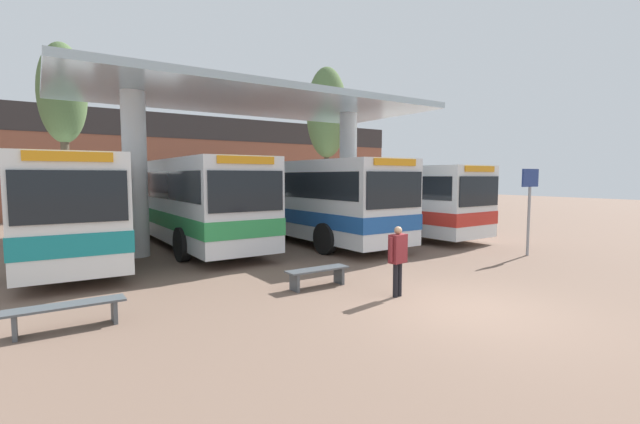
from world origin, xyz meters
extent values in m
plane|color=#755B4C|center=(0.00, 0.00, 0.00)|extent=(100.00, 100.00, 0.00)
cube|color=brown|center=(0.00, 25.30, 3.51)|extent=(40.00, 0.50, 7.01)
cube|color=#332D2D|center=(0.00, 25.30, 6.17)|extent=(40.00, 0.58, 1.68)
cylinder|color=silver|center=(-4.43, 9.79, 2.73)|extent=(0.77, 0.77, 5.47)
cylinder|color=silver|center=(4.43, 9.79, 2.73)|extent=(0.77, 0.77, 5.47)
cube|color=#9EB2BC|center=(0.00, 9.79, 5.59)|extent=(13.87, 6.48, 0.24)
cube|color=white|center=(-6.29, 11.57, 1.80)|extent=(3.02, 12.23, 2.94)
cube|color=black|center=(-6.29, 11.57, 2.35)|extent=(3.04, 11.74, 0.94)
cube|color=teal|center=(-6.29, 11.57, 1.13)|extent=(3.07, 12.27, 0.53)
cube|color=black|center=(-6.56, 5.48, 2.24)|extent=(2.30, 0.16, 1.17)
cube|color=orange|center=(-6.56, 5.48, 3.12)|extent=(1.75, 0.13, 0.22)
cylinder|color=black|center=(-7.70, 7.87, 0.50)|extent=(0.32, 1.02, 1.01)
cylinder|color=black|center=(-5.21, 7.76, 0.50)|extent=(0.32, 1.02, 1.01)
cylinder|color=black|center=(-7.39, 14.96, 0.50)|extent=(0.32, 1.02, 1.01)
cylinder|color=black|center=(-4.90, 14.85, 0.50)|extent=(0.32, 1.02, 1.01)
cube|color=silver|center=(-2.23, 11.66, 1.82)|extent=(2.57, 11.56, 2.93)
cube|color=black|center=(-2.23, 11.66, 2.38)|extent=(2.61, 11.10, 0.94)
cube|color=#2D934C|center=(-2.23, 11.66, 1.16)|extent=(2.61, 11.60, 0.53)
cube|color=black|center=(-2.19, 5.85, 2.26)|extent=(2.29, 0.08, 1.17)
cube|color=orange|center=(-2.19, 5.85, 3.15)|extent=(1.74, 0.06, 0.22)
cylinder|color=black|center=(-3.45, 8.07, 0.55)|extent=(0.29, 1.09, 1.09)
cylinder|color=black|center=(-0.96, 8.09, 0.55)|extent=(0.29, 1.09, 1.09)
cylinder|color=black|center=(-3.50, 14.82, 0.55)|extent=(0.29, 1.09, 1.09)
cylinder|color=black|center=(-1.01, 14.84, 0.55)|extent=(0.29, 1.09, 1.09)
cube|color=silver|center=(2.25, 9.94, 1.81)|extent=(2.66, 10.75, 2.92)
cube|color=black|center=(2.25, 9.94, 2.37)|extent=(2.70, 10.33, 0.93)
cube|color=#1E519E|center=(2.25, 9.94, 1.16)|extent=(2.70, 10.79, 0.53)
cube|color=black|center=(2.30, 4.54, 2.25)|extent=(2.35, 0.08, 1.17)
cube|color=orange|center=(2.30, 4.54, 3.14)|extent=(1.79, 0.07, 0.22)
cylinder|color=black|center=(1.01, 6.60, 0.54)|extent=(0.29, 1.09, 1.09)
cylinder|color=black|center=(3.56, 6.62, 0.54)|extent=(0.29, 1.09, 1.09)
cylinder|color=black|center=(0.95, 12.87, 0.54)|extent=(0.29, 1.09, 1.09)
cylinder|color=black|center=(3.50, 12.90, 0.54)|extent=(0.29, 1.09, 1.09)
cube|color=white|center=(6.44, 10.16, 1.71)|extent=(2.93, 11.20, 2.79)
cube|color=black|center=(6.44, 10.16, 2.24)|extent=(2.96, 10.75, 0.89)
cube|color=red|center=(6.44, 10.16, 1.08)|extent=(2.97, 11.24, 0.50)
cube|color=black|center=(6.63, 4.58, 2.13)|extent=(2.36, 0.14, 1.12)
cube|color=orange|center=(6.63, 4.58, 2.96)|extent=(1.79, 0.11, 0.22)
cylinder|color=black|center=(5.28, 6.67, 0.48)|extent=(0.31, 0.97, 0.96)
cylinder|color=black|center=(7.84, 6.76, 0.48)|extent=(0.31, 0.97, 0.96)
cylinder|color=black|center=(5.06, 13.17, 0.48)|extent=(0.31, 0.97, 0.96)
cylinder|color=black|center=(7.62, 13.26, 0.48)|extent=(0.31, 0.97, 0.96)
cube|color=#4C5156|center=(-6.85, 3.09, 0.44)|extent=(1.88, 0.44, 0.04)
cube|color=#4C5156|center=(-7.60, 3.09, 0.21)|extent=(0.07, 0.37, 0.42)
cube|color=#4C5156|center=(-6.10, 3.09, 0.21)|extent=(0.07, 0.37, 0.42)
cube|color=#4C5156|center=(-1.60, 3.09, 0.44)|extent=(1.61, 0.44, 0.04)
cube|color=#4C5156|center=(-2.24, 3.09, 0.21)|extent=(0.07, 0.37, 0.42)
cube|color=#4C5156|center=(-0.96, 3.09, 0.21)|extent=(0.07, 0.37, 0.42)
cylinder|color=gray|center=(6.66, 2.63, 1.17)|extent=(0.09, 0.09, 2.34)
cube|color=navy|center=(6.66, 2.63, 2.64)|extent=(0.90, 0.06, 0.60)
cylinder|color=black|center=(-0.63, 1.40, 0.38)|extent=(0.13, 0.13, 0.77)
cylinder|color=black|center=(-0.49, 1.43, 0.38)|extent=(0.13, 0.13, 0.77)
cube|color=maroon|center=(-0.56, 1.41, 1.09)|extent=(0.45, 0.29, 0.64)
sphere|color=tan|center=(-0.56, 1.41, 1.50)|extent=(0.18, 0.18, 0.18)
cylinder|color=maroon|center=(-0.81, 1.37, 1.09)|extent=(0.10, 0.10, 0.54)
cylinder|color=maroon|center=(-0.32, 1.45, 1.09)|extent=(0.10, 0.10, 0.54)
cylinder|color=#473A2B|center=(-6.10, 15.68, 2.51)|extent=(0.32, 0.32, 5.02)
ellipsoid|color=#516B3D|center=(-6.10, 15.68, 6.16)|extent=(1.89, 1.89, 4.15)
cylinder|color=#473A2B|center=(7.68, 16.20, 2.52)|extent=(0.30, 0.30, 5.05)
ellipsoid|color=#516B3D|center=(7.68, 16.20, 6.53)|extent=(2.46, 2.46, 5.42)
cube|color=silver|center=(3.43, 21.38, 0.83)|extent=(4.25, 2.04, 1.18)
cube|color=#1E2328|center=(3.43, 21.38, 1.72)|extent=(2.38, 1.78, 0.61)
cylinder|color=black|center=(4.77, 22.19, 0.34)|extent=(0.69, 0.26, 0.68)
cylinder|color=black|center=(4.66, 20.41, 0.34)|extent=(0.69, 0.26, 0.68)
cylinder|color=black|center=(2.21, 22.35, 0.34)|extent=(0.69, 0.26, 0.68)
cylinder|color=black|center=(2.09, 20.57, 0.34)|extent=(0.69, 0.26, 0.68)
camera|label=1|loc=(-7.19, -5.44, 2.69)|focal=24.00mm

